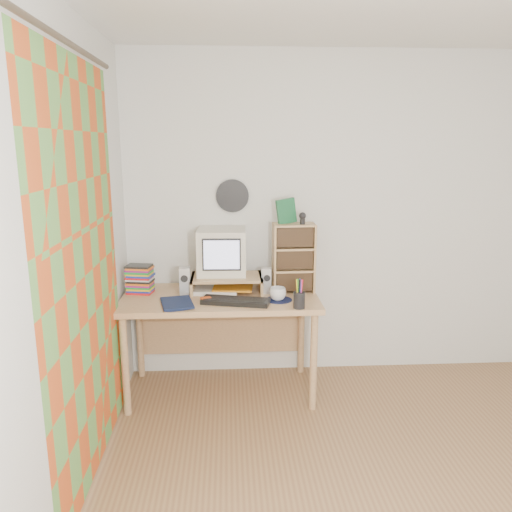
{
  "coord_description": "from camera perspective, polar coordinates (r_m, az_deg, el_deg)",
  "views": [
    {
      "loc": [
        -0.96,
        -2.06,
        1.83
      ],
      "look_at": [
        -0.77,
        1.33,
        1.05
      ],
      "focal_mm": 35.0,
      "sensor_mm": 36.0,
      "label": 1
    }
  ],
  "objects": [
    {
      "name": "speaker_left",
      "position": [
        3.62,
        -8.13,
        -2.87
      ],
      "size": [
        0.08,
        0.08,
        0.2
      ],
      "primitive_type": "cube",
      "rotation": [
        0.0,
        0.0,
        0.06
      ],
      "color": "silver",
      "rests_on": "desk"
    },
    {
      "name": "game_box",
      "position": [
        3.6,
        3.47,
        5.13
      ],
      "size": [
        0.14,
        0.07,
        0.18
      ],
      "primitive_type": "cube",
      "rotation": [
        0.0,
        0.0,
        0.31
      ],
      "color": "#195933",
      "rests_on": "cd_rack"
    },
    {
      "name": "cd_rack",
      "position": [
        3.66,
        4.31,
        -0.2
      ],
      "size": [
        0.31,
        0.17,
        0.5
      ],
      "primitive_type": "cube",
      "rotation": [
        0.0,
        0.0,
        0.03
      ],
      "color": "tan",
      "rests_on": "desk"
    },
    {
      "name": "crt_monitor",
      "position": [
        3.68,
        -3.93,
        0.44
      ],
      "size": [
        0.36,
        0.36,
        0.33
      ],
      "primitive_type": "cube",
      "rotation": [
        0.0,
        0.0,
        -0.03
      ],
      "color": "beige",
      "rests_on": "monitor_riser"
    },
    {
      "name": "mousepad",
      "position": [
        3.5,
        2.61,
        -5.02
      ],
      "size": [
        0.22,
        0.22,
        0.0
      ],
      "primitive_type": "cylinder",
      "rotation": [
        0.0,
        0.0,
        0.22
      ],
      "color": "black",
      "rests_on": "desk"
    },
    {
      "name": "papers",
      "position": [
        3.7,
        -3.89,
        -3.72
      ],
      "size": [
        0.35,
        0.27,
        0.04
      ],
      "primitive_type": null,
      "rotation": [
        0.0,
        0.0,
        -0.09
      ],
      "color": "silver",
      "rests_on": "desk"
    },
    {
      "name": "back_wall",
      "position": [
        3.97,
        10.88,
        4.29
      ],
      "size": [
        3.5,
        0.0,
        3.5
      ],
      "primitive_type": "plane",
      "rotation": [
        1.57,
        0.0,
        0.0
      ],
      "color": "silver",
      "rests_on": "floor"
    },
    {
      "name": "wall_disc",
      "position": [
        3.81,
        -2.72,
        6.88
      ],
      "size": [
        0.25,
        0.02,
        0.25
      ],
      "primitive_type": "cylinder",
      "rotation": [
        1.57,
        0.0,
        0.0
      ],
      "color": "black",
      "rests_on": "back_wall"
    },
    {
      "name": "pen_cup",
      "position": [
        3.32,
        4.96,
        -4.69
      ],
      "size": [
        0.1,
        0.1,
        0.15
      ],
      "primitive_type": null,
      "rotation": [
        0.0,
        0.0,
        0.34
      ],
      "color": "black",
      "rests_on": "desk"
    },
    {
      "name": "webcam",
      "position": [
        3.58,
        5.34,
        4.32
      ],
      "size": [
        0.05,
        0.05,
        0.09
      ],
      "primitive_type": null,
      "rotation": [
        0.0,
        0.0,
        0.08
      ],
      "color": "black",
      "rests_on": "cd_rack"
    },
    {
      "name": "keyboard",
      "position": [
        3.43,
        -2.35,
        -5.18
      ],
      "size": [
        0.49,
        0.26,
        0.03
      ],
      "primitive_type": "cube",
      "rotation": [
        0.0,
        0.0,
        -0.23
      ],
      "color": "black",
      "rests_on": "desk"
    },
    {
      "name": "left_wall",
      "position": [
        2.28,
        -23.31,
        -2.87
      ],
      "size": [
        0.0,
        3.5,
        3.5
      ],
      "primitive_type": "plane",
      "rotation": [
        1.57,
        0.0,
        1.57
      ],
      "color": "silver",
      "rests_on": "floor"
    },
    {
      "name": "desk",
      "position": [
        3.71,
        -4.09,
        -6.24
      ],
      "size": [
        1.4,
        0.7,
        0.75
      ],
      "color": "tan",
      "rests_on": "floor"
    },
    {
      "name": "speaker_right",
      "position": [
        3.64,
        1.22,
        -2.8
      ],
      "size": [
        0.08,
        0.08,
        0.19
      ],
      "primitive_type": "cube",
      "rotation": [
        0.0,
        0.0,
        -0.13
      ],
      "color": "silver",
      "rests_on": "desk"
    },
    {
      "name": "curtain",
      "position": [
        2.73,
        -18.97,
        -2.19
      ],
      "size": [
        0.0,
        2.2,
        2.2
      ],
      "primitive_type": "plane",
      "rotation": [
        1.57,
        0.0,
        1.57
      ],
      "color": "#C64D1C",
      "rests_on": "left_wall"
    },
    {
      "name": "diary",
      "position": [
        3.42,
        -10.73,
        -5.26
      ],
      "size": [
        0.28,
        0.23,
        0.05
      ],
      "primitive_type": "imported",
      "rotation": [
        0.0,
        0.0,
        0.21
      ],
      "color": "#0F1938",
      "rests_on": "desk"
    },
    {
      "name": "monitor_riser",
      "position": [
        3.67,
        -3.36,
        -2.67
      ],
      "size": [
        0.52,
        0.3,
        0.12
      ],
      "color": "tan",
      "rests_on": "desk"
    },
    {
      "name": "red_box",
      "position": [
        3.46,
        -5.74,
        -5.02
      ],
      "size": [
        0.08,
        0.06,
        0.04
      ],
      "primitive_type": "cube",
      "rotation": [
        0.0,
        0.0,
        0.33
      ],
      "color": "#CA4815",
      "rests_on": "desk"
    },
    {
      "name": "dvd_stack",
      "position": [
        3.73,
        -13.12,
        -2.27
      ],
      "size": [
        0.2,
        0.16,
        0.25
      ],
      "primitive_type": null,
      "rotation": [
        0.0,
        0.0,
        -0.18
      ],
      "color": "brown",
      "rests_on": "desk"
    },
    {
      "name": "mug",
      "position": [
        3.49,
        2.49,
        -4.35
      ],
      "size": [
        0.14,
        0.14,
        0.09
      ],
      "primitive_type": "imported",
      "rotation": [
        0.0,
        0.0,
        -0.24
      ],
      "color": "silver",
      "rests_on": "desk"
    }
  ]
}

